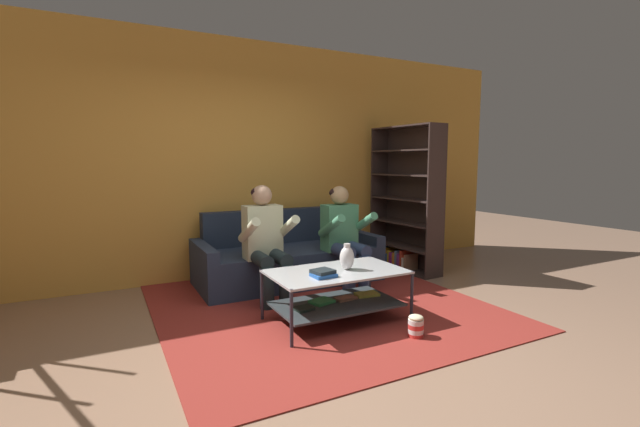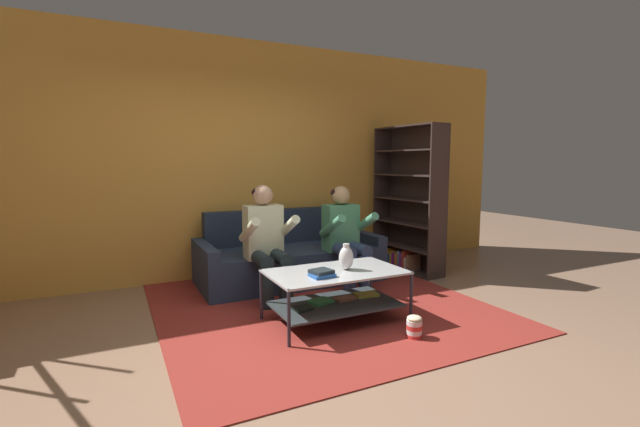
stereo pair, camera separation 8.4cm
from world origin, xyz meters
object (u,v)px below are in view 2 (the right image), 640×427
object	(u,v)px
popcorn_tub	(414,327)
vase	(346,257)
couch	(289,258)
person_seated_left	(267,238)
coffee_table	(335,288)
bookshelf	(409,211)
book_stack	(322,273)
person_seated_right	(345,233)

from	to	relation	value
popcorn_tub	vase	bearing A→B (deg)	115.74
couch	person_seated_left	distance (m)	0.81
coffee_table	vase	xyz separation A→B (m)	(0.10, -0.01, 0.27)
bookshelf	popcorn_tub	bearing A→B (deg)	-126.30
couch	vase	size ratio (longest dim) A/B	9.03
couch	coffee_table	world-z (taller)	couch
coffee_table	vase	world-z (taller)	vase
couch	coffee_table	distance (m)	1.42
book_stack	couch	bearing A→B (deg)	78.20
person_seated_left	book_stack	size ratio (longest dim) A/B	6.06
person_seated_left	person_seated_right	xyz separation A→B (m)	(0.92, -0.00, -0.02)
person_seated_left	bookshelf	size ratio (longest dim) A/B	0.63
couch	person_seated_right	distance (m)	0.80
person_seated_right	vase	distance (m)	0.99
vase	popcorn_tub	size ratio (longest dim) A/B	1.23
person_seated_left	popcorn_tub	world-z (taller)	person_seated_left
person_seated_right	vase	bearing A→B (deg)	-119.12
coffee_table	person_seated_right	bearing A→B (deg)	55.76
bookshelf	vase	bearing A→B (deg)	-142.72
vase	popcorn_tub	xyz separation A→B (m)	(0.29, -0.60, -0.48)
person_seated_left	couch	bearing A→B (deg)	50.10
couch	person_seated_right	world-z (taller)	person_seated_right
person_seated_right	couch	bearing A→B (deg)	129.75
person_seated_right	bookshelf	bearing A→B (deg)	18.75
vase	bookshelf	xyz separation A→B (m)	(1.67, 1.27, 0.20)
vase	bookshelf	bearing A→B (deg)	37.28
coffee_table	vase	size ratio (longest dim) A/B	5.06
person_seated_left	vase	size ratio (longest dim) A/B	5.05
book_stack	bookshelf	world-z (taller)	bookshelf
couch	popcorn_tub	xyz separation A→B (m)	(0.27, -2.03, -0.18)
couch	bookshelf	world-z (taller)	bookshelf
coffee_table	person_seated_left	bearing A→B (deg)	111.35
couch	popcorn_tub	size ratio (longest dim) A/B	11.15
bookshelf	book_stack	bearing A→B (deg)	-144.84
coffee_table	bookshelf	distance (m)	2.23
person_seated_right	coffee_table	bearing A→B (deg)	-124.24
person_seated_right	person_seated_left	bearing A→B (deg)	179.82
person_seated_left	coffee_table	xyz separation A→B (m)	(0.34, -0.86, -0.34)
book_stack	vase	bearing A→B (deg)	21.25
person_seated_right	popcorn_tub	size ratio (longest dim) A/B	6.06
coffee_table	couch	bearing A→B (deg)	84.99
couch	person_seated_right	xyz separation A→B (m)	(0.46, -0.56, 0.35)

